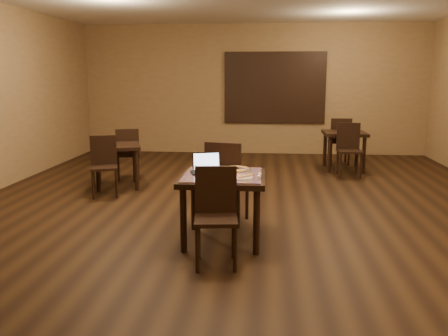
# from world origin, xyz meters

# --- Properties ---
(ground) EXTENTS (10.00, 10.00, 0.00)m
(ground) POSITION_xyz_m (0.00, 0.00, 0.00)
(ground) COLOR black
(ground) RESTS_ON ground
(wall_back) EXTENTS (8.00, 0.02, 3.00)m
(wall_back) POSITION_xyz_m (0.00, 5.00, 1.50)
(wall_back) COLOR olive
(wall_back) RESTS_ON ground
(wall_front) EXTENTS (8.00, 0.02, 3.00)m
(wall_front) POSITION_xyz_m (0.00, -5.00, 1.50)
(wall_front) COLOR olive
(wall_front) RESTS_ON ground
(mural) EXTENTS (2.34, 0.05, 1.64)m
(mural) POSITION_xyz_m (0.50, 4.96, 1.55)
(mural) COLOR #255088
(mural) RESTS_ON wall_back
(tiled_table) EXTENTS (0.93, 0.93, 0.76)m
(tiled_table) POSITION_xyz_m (-0.13, -1.19, 0.66)
(tiled_table) COLOR black
(tiled_table) RESTS_ON ground
(chair_main_near) EXTENTS (0.46, 0.46, 0.95)m
(chair_main_near) POSITION_xyz_m (-0.14, -1.81, 0.54)
(chair_main_near) COLOR black
(chair_main_near) RESTS_ON ground
(chair_main_far) EXTENTS (0.55, 0.55, 1.04)m
(chair_main_far) POSITION_xyz_m (-0.16, -0.58, 0.59)
(chair_main_far) COLOR black
(chair_main_far) RESTS_ON ground
(laptop) EXTENTS (0.37, 0.33, 0.22)m
(laptop) POSITION_xyz_m (-0.33, -1.09, 0.82)
(laptop) COLOR black
(laptop) RESTS_ON tiled_table
(plate) EXTENTS (0.23, 0.23, 0.01)m
(plate) POSITION_xyz_m (0.09, -1.37, 0.77)
(plate) COLOR white
(plate) RESTS_ON tiled_table
(pizza_slice) EXTENTS (0.26, 0.26, 0.02)m
(pizza_slice) POSITION_xyz_m (0.09, -1.37, 0.79)
(pizza_slice) COLOR beige
(pizza_slice) RESTS_ON plate
(pizza_pan) EXTENTS (0.38, 0.38, 0.01)m
(pizza_pan) POSITION_xyz_m (-0.01, -0.95, 0.77)
(pizza_pan) COLOR silver
(pizza_pan) RESTS_ON tiled_table
(pizza_whole) EXTENTS (0.32, 0.32, 0.02)m
(pizza_whole) POSITION_xyz_m (-0.01, -0.95, 0.78)
(pizza_whole) COLOR beige
(pizza_whole) RESTS_ON pizza_pan
(spatula) EXTENTS (0.25, 0.26, 0.01)m
(spatula) POSITION_xyz_m (0.01, -0.97, 0.79)
(spatula) COLOR silver
(spatula) RESTS_ON pizza_whole
(napkin_roll) EXTENTS (0.05, 0.18, 0.04)m
(napkin_roll) POSITION_xyz_m (0.27, -1.33, 0.78)
(napkin_roll) COLOR white
(napkin_roll) RESTS_ON tiled_table
(other_table_a) EXTENTS (0.82, 0.82, 0.75)m
(other_table_a) POSITION_xyz_m (1.84, 3.11, 0.62)
(other_table_a) COLOR black
(other_table_a) RESTS_ON ground
(other_table_a_chair_near) EXTENTS (0.43, 0.43, 0.97)m
(other_table_a_chair_near) POSITION_xyz_m (1.84, 2.54, 0.55)
(other_table_a_chair_near) COLOR black
(other_table_a_chair_near) RESTS_ON ground
(other_table_a_chair_far) EXTENTS (0.43, 0.43, 0.97)m
(other_table_a_chair_far) POSITION_xyz_m (1.85, 3.67, 0.55)
(other_table_a_chair_far) COLOR black
(other_table_a_chair_far) RESTS_ON ground
(other_table_b) EXTENTS (0.96, 0.96, 0.71)m
(other_table_b) POSITION_xyz_m (-2.13, 1.27, 0.59)
(other_table_b) COLOR black
(other_table_b) RESTS_ON ground
(other_table_b_chair_near) EXTENTS (0.50, 0.50, 0.92)m
(other_table_b_chair_near) POSITION_xyz_m (-2.16, 0.73, 0.52)
(other_table_b_chair_near) COLOR black
(other_table_b_chair_near) RESTS_ON ground
(other_table_b_chair_far) EXTENTS (0.50, 0.50, 0.92)m
(other_table_b_chair_far) POSITION_xyz_m (-2.11, 1.81, 0.52)
(other_table_b_chair_far) COLOR black
(other_table_b_chair_far) RESTS_ON ground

